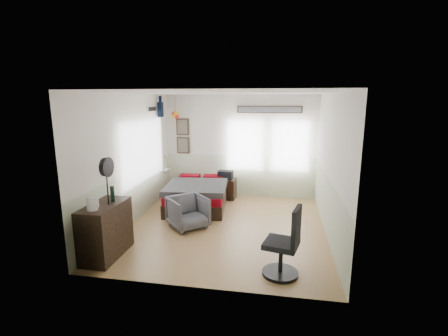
{
  "coord_description": "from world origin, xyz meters",
  "views": [
    {
      "loc": [
        1.06,
        -6.2,
        2.58
      ],
      "look_at": [
        -0.1,
        0.4,
        1.15
      ],
      "focal_mm": 26.0,
      "sensor_mm": 36.0,
      "label": 1
    }
  ],
  "objects_px": {
    "armchair": "(188,212)",
    "task_chair": "(285,248)",
    "bed": "(197,195)",
    "dresser": "(106,230)",
    "nightstand": "(226,189)"
  },
  "relations": [
    {
      "from": "bed",
      "to": "armchair",
      "type": "distance_m",
      "value": 1.32
    },
    {
      "from": "armchair",
      "to": "bed",
      "type": "bearing_deg",
      "value": 53.32
    },
    {
      "from": "bed",
      "to": "armchair",
      "type": "bearing_deg",
      "value": -89.81
    },
    {
      "from": "bed",
      "to": "nightstand",
      "type": "xyz_separation_m",
      "value": [
        0.56,
        0.79,
        -0.03
      ]
    },
    {
      "from": "dresser",
      "to": "armchair",
      "type": "distance_m",
      "value": 1.73
    },
    {
      "from": "armchair",
      "to": "task_chair",
      "type": "height_order",
      "value": "task_chair"
    },
    {
      "from": "dresser",
      "to": "task_chair",
      "type": "xyz_separation_m",
      "value": [
        2.92,
        -0.13,
        -0.01
      ]
    },
    {
      "from": "dresser",
      "to": "armchair",
      "type": "xyz_separation_m",
      "value": [
        1.0,
        1.41,
        -0.12
      ]
    },
    {
      "from": "bed",
      "to": "armchair",
      "type": "height_order",
      "value": "armchair"
    },
    {
      "from": "nightstand",
      "to": "bed",
      "type": "bearing_deg",
      "value": -121.79
    },
    {
      "from": "dresser",
      "to": "task_chair",
      "type": "height_order",
      "value": "task_chair"
    },
    {
      "from": "bed",
      "to": "task_chair",
      "type": "relative_size",
      "value": 1.89
    },
    {
      "from": "bed",
      "to": "nightstand",
      "type": "height_order",
      "value": "bed"
    },
    {
      "from": "dresser",
      "to": "nightstand",
      "type": "bearing_deg",
      "value": 68.12
    },
    {
      "from": "dresser",
      "to": "armchair",
      "type": "relative_size",
      "value": 1.4
    }
  ]
}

